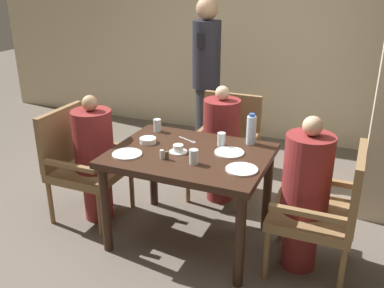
{
  "coord_description": "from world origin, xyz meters",
  "views": [
    {
      "loc": [
        1.13,
        -2.64,
        1.96
      ],
      "look_at": [
        0.0,
        0.04,
        0.79
      ],
      "focal_mm": 40.0,
      "sensor_mm": 36.0,
      "label": 1
    }
  ],
  "objects_px": {
    "glass_tall_near": "(221,139)",
    "glass_tall_far": "(194,157)",
    "chair_left_side": "(81,160)",
    "standing_host": "(206,77)",
    "plate_main_left": "(242,169)",
    "bowl_small": "(148,140)",
    "diner_in_left_chair": "(95,157)",
    "plate_dessert_center": "(127,154)",
    "water_bottle": "(251,130)",
    "diner_in_far_chair": "(221,143)",
    "glass_tall_mid": "(157,125)",
    "plate_main_right": "(229,152)",
    "chair_far_side": "(226,142)",
    "teacup_with_saucer": "(178,149)",
    "chair_right_side": "(326,207)",
    "diner_in_right_chair": "(305,193)"
  },
  "relations": [
    {
      "from": "chair_left_side",
      "to": "standing_host",
      "type": "xyz_separation_m",
      "value": [
        0.53,
        1.53,
        0.43
      ]
    },
    {
      "from": "chair_far_side",
      "to": "standing_host",
      "type": "xyz_separation_m",
      "value": [
        -0.46,
        0.67,
        0.43
      ]
    },
    {
      "from": "standing_host",
      "to": "glass_tall_far",
      "type": "height_order",
      "value": "standing_host"
    },
    {
      "from": "teacup_with_saucer",
      "to": "glass_tall_mid",
      "type": "relative_size",
      "value": 1.27
    },
    {
      "from": "diner_in_left_chair",
      "to": "glass_tall_near",
      "type": "xyz_separation_m",
      "value": [
        1.02,
        0.21,
        0.24
      ]
    },
    {
      "from": "diner_in_left_chair",
      "to": "water_bottle",
      "type": "xyz_separation_m",
      "value": [
        1.21,
        0.34,
        0.3
      ]
    },
    {
      "from": "chair_far_side",
      "to": "glass_tall_mid",
      "type": "xyz_separation_m",
      "value": [
        -0.42,
        -0.55,
        0.29
      ]
    },
    {
      "from": "chair_far_side",
      "to": "plate_dessert_center",
      "type": "height_order",
      "value": "chair_far_side"
    },
    {
      "from": "water_bottle",
      "to": "plate_main_left",
      "type": "bearing_deg",
      "value": -81.17
    },
    {
      "from": "glass_tall_far",
      "to": "diner_in_left_chair",
      "type": "bearing_deg",
      "value": 169.79
    },
    {
      "from": "diner_in_left_chair",
      "to": "glass_tall_far",
      "type": "height_order",
      "value": "diner_in_left_chair"
    },
    {
      "from": "chair_left_side",
      "to": "diner_in_far_chair",
      "type": "height_order",
      "value": "diner_in_far_chair"
    },
    {
      "from": "chair_left_side",
      "to": "water_bottle",
      "type": "distance_m",
      "value": 1.44
    },
    {
      "from": "diner_in_far_chair",
      "to": "plate_dessert_center",
      "type": "relative_size",
      "value": 4.96
    },
    {
      "from": "chair_right_side",
      "to": "bowl_small",
      "type": "relative_size",
      "value": 7.28
    },
    {
      "from": "plate_main_right",
      "to": "glass_tall_mid",
      "type": "distance_m",
      "value": 0.73
    },
    {
      "from": "chair_left_side",
      "to": "glass_tall_far",
      "type": "distance_m",
      "value": 1.15
    },
    {
      "from": "standing_host",
      "to": "plate_main_left",
      "type": "relative_size",
      "value": 8.04
    },
    {
      "from": "chair_right_side",
      "to": "glass_tall_near",
      "type": "height_order",
      "value": "chair_right_side"
    },
    {
      "from": "glass_tall_near",
      "to": "glass_tall_mid",
      "type": "relative_size",
      "value": 1.0
    },
    {
      "from": "diner_in_far_chair",
      "to": "standing_host",
      "type": "relative_size",
      "value": 0.62
    },
    {
      "from": "diner_in_left_chair",
      "to": "plate_dessert_center",
      "type": "height_order",
      "value": "diner_in_left_chair"
    },
    {
      "from": "chair_left_side",
      "to": "glass_tall_far",
      "type": "bearing_deg",
      "value": -8.87
    },
    {
      "from": "diner_in_far_chair",
      "to": "plate_main_right",
      "type": "height_order",
      "value": "diner_in_far_chair"
    },
    {
      "from": "diner_in_right_chair",
      "to": "standing_host",
      "type": "distance_m",
      "value": 2.04
    },
    {
      "from": "chair_far_side",
      "to": "standing_host",
      "type": "relative_size",
      "value": 0.53
    },
    {
      "from": "chair_right_side",
      "to": "plate_main_right",
      "type": "xyz_separation_m",
      "value": [
        -0.72,
        0.1,
        0.24
      ]
    },
    {
      "from": "plate_main_left",
      "to": "chair_far_side",
      "type": "bearing_deg",
      "value": 113.69
    },
    {
      "from": "water_bottle",
      "to": "chair_far_side",
      "type": "bearing_deg",
      "value": 125.16
    },
    {
      "from": "teacup_with_saucer",
      "to": "bowl_small",
      "type": "xyz_separation_m",
      "value": [
        -0.29,
        0.08,
        -0.0
      ]
    },
    {
      "from": "chair_left_side",
      "to": "chair_far_side",
      "type": "height_order",
      "value": "same"
    },
    {
      "from": "chair_far_side",
      "to": "teacup_with_saucer",
      "type": "distance_m",
      "value": 0.92
    },
    {
      "from": "glass_tall_far",
      "to": "chair_right_side",
      "type": "bearing_deg",
      "value": 10.88
    },
    {
      "from": "glass_tall_mid",
      "to": "plate_dessert_center",
      "type": "bearing_deg",
      "value": -87.42
    },
    {
      "from": "chair_far_side",
      "to": "glass_tall_far",
      "type": "relative_size",
      "value": 8.92
    },
    {
      "from": "chair_left_side",
      "to": "chair_far_side",
      "type": "xyz_separation_m",
      "value": [
        0.99,
        0.85,
        0.0
      ]
    },
    {
      "from": "plate_main_right",
      "to": "glass_tall_near",
      "type": "xyz_separation_m",
      "value": [
        -0.1,
        0.11,
        0.05
      ]
    },
    {
      "from": "plate_main_right",
      "to": "glass_tall_near",
      "type": "relative_size",
      "value": 2.08
    },
    {
      "from": "glass_tall_near",
      "to": "glass_tall_far",
      "type": "bearing_deg",
      "value": -99.92
    },
    {
      "from": "diner_in_left_chair",
      "to": "plate_dessert_center",
      "type": "bearing_deg",
      "value": -25.75
    },
    {
      "from": "chair_far_side",
      "to": "plate_main_left",
      "type": "distance_m",
      "value": 1.12
    },
    {
      "from": "plate_main_left",
      "to": "teacup_with_saucer",
      "type": "distance_m",
      "value": 0.53
    },
    {
      "from": "chair_far_side",
      "to": "glass_tall_far",
      "type": "height_order",
      "value": "chair_far_side"
    },
    {
      "from": "diner_in_left_chair",
      "to": "glass_tall_far",
      "type": "relative_size",
      "value": 10.38
    },
    {
      "from": "teacup_with_saucer",
      "to": "plate_main_right",
      "type": "bearing_deg",
      "value": 20.06
    },
    {
      "from": "chair_right_side",
      "to": "glass_tall_near",
      "type": "bearing_deg",
      "value": 165.53
    },
    {
      "from": "diner_in_left_chair",
      "to": "teacup_with_saucer",
      "type": "bearing_deg",
      "value": -2.18
    },
    {
      "from": "bowl_small",
      "to": "glass_tall_far",
      "type": "distance_m",
      "value": 0.53
    },
    {
      "from": "chair_far_side",
      "to": "plate_dessert_center",
      "type": "xyz_separation_m",
      "value": [
        -0.4,
        -1.07,
        0.24
      ]
    },
    {
      "from": "plate_main_right",
      "to": "glass_tall_far",
      "type": "distance_m",
      "value": 0.32
    }
  ]
}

